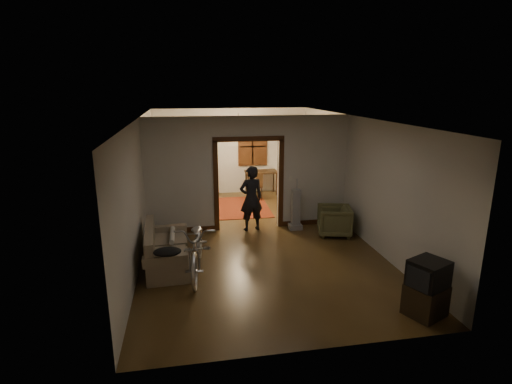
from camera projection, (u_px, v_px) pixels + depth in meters
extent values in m
cube|color=#3A2712|center=(254.00, 238.00, 9.46)|extent=(5.00, 8.50, 0.01)
cube|color=white|center=(254.00, 118.00, 8.74)|extent=(5.00, 8.50, 0.01)
cube|color=beige|center=(231.00, 151.00, 13.14)|extent=(5.00, 0.02, 2.80)
cube|color=beige|center=(141.00, 185.00, 8.67)|extent=(0.02, 8.50, 2.80)
cube|color=beige|center=(357.00, 176.00, 9.53)|extent=(0.02, 8.50, 2.80)
cube|color=beige|center=(248.00, 173.00, 9.81)|extent=(5.00, 0.14, 2.80)
cube|color=#3A1D0D|center=(248.00, 185.00, 9.89)|extent=(1.74, 0.20, 2.32)
cube|color=black|center=(253.00, 146.00, 13.19)|extent=(0.98, 0.06, 1.28)
sphere|color=#FFE0A5|center=(238.00, 128.00, 11.24)|extent=(0.24, 0.24, 0.24)
cube|color=silver|center=(290.00, 178.00, 9.96)|extent=(0.08, 0.01, 0.12)
cube|color=#73664C|center=(167.00, 247.00, 7.88)|extent=(0.89, 1.80, 0.81)
cylinder|color=beige|center=(172.00, 235.00, 8.15)|extent=(0.10, 0.83, 0.10)
ellipsoid|color=black|center=(167.00, 252.00, 6.96)|extent=(0.48, 0.36, 0.14)
imported|color=silver|center=(198.00, 246.00, 7.56)|extent=(0.91, 2.10, 1.07)
imported|color=brown|center=(334.00, 221.00, 9.57)|extent=(0.94, 0.93, 0.71)
cube|color=black|center=(425.00, 300.00, 6.21)|extent=(0.71, 0.68, 0.50)
cube|color=black|center=(428.00, 275.00, 6.10)|extent=(0.68, 0.65, 0.46)
cube|color=gray|center=(296.00, 209.00, 9.90)|extent=(0.36, 0.31, 1.03)
imported|color=black|center=(251.00, 198.00, 9.78)|extent=(0.66, 0.49, 1.63)
cube|color=#631A0F|center=(239.00, 207.00, 11.82)|extent=(1.75, 2.26, 0.02)
cube|color=#1D301D|center=(194.00, 168.00, 12.55)|extent=(0.99, 0.57, 1.96)
sphere|color=#1E5972|center=(193.00, 138.00, 12.30)|extent=(0.29, 0.29, 0.29)
cube|color=black|center=(261.00, 183.00, 13.20)|extent=(1.08, 0.66, 0.77)
cube|color=black|center=(255.00, 186.00, 12.53)|extent=(0.42, 0.42, 0.90)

